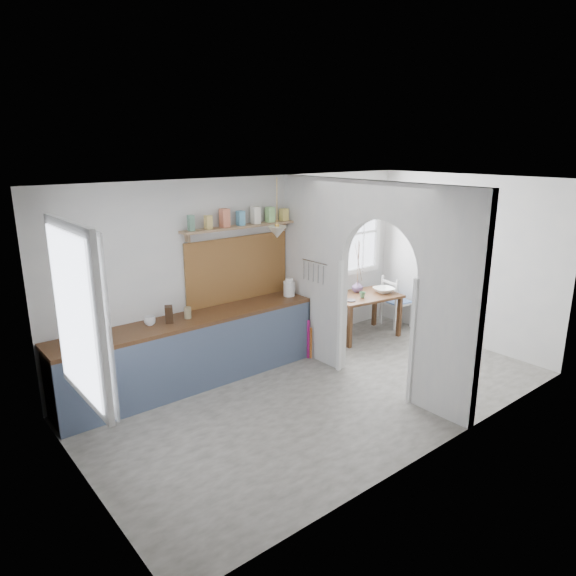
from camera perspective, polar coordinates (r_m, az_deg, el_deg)
floor at (r=6.57m, az=4.14°, el=-11.64°), size 5.80×3.20×0.01m
ceiling at (r=5.87m, az=4.64°, el=11.60°), size 5.80×3.20×0.01m
walls at (r=6.09m, az=4.37°, el=-0.69°), size 5.81×3.21×2.60m
partition at (r=6.58m, az=8.49°, el=1.76°), size 0.12×3.20×2.60m
kitchen_window at (r=4.59m, az=-22.57°, el=-2.75°), size 0.10×1.16×1.50m
nook_window at (r=8.34m, az=6.03°, el=5.79°), size 1.76×0.10×1.30m
counter at (r=6.77m, az=-10.72°, el=-6.81°), size 3.50×0.60×0.90m
sink at (r=6.13m, az=-21.54°, el=-5.71°), size 0.40×0.40×0.02m
backsplash at (r=7.15m, az=-5.54°, el=2.13°), size 1.65×0.03×0.90m
shelf at (r=6.96m, az=-5.29°, el=7.24°), size 1.75×0.20×0.21m
pendant_lamp at (r=6.91m, az=-1.22°, el=6.22°), size 0.26×0.26×0.16m
utensil_rail at (r=7.10m, az=2.98°, el=2.91°), size 0.02×0.50×0.02m
dining_table at (r=8.40m, az=8.33°, el=-3.03°), size 1.22×0.91×0.70m
chair_left at (r=7.82m, az=4.13°, el=-3.74°), size 0.50×0.50×0.85m
chair_right at (r=8.95m, az=11.99°, el=-1.43°), size 0.46×0.46×0.88m
kettle at (r=7.39m, az=0.11°, el=0.10°), size 0.24×0.21×0.26m
mug_a at (r=6.10m, az=-19.92°, el=-5.02°), size 0.15×0.15×0.11m
mug_b at (r=6.43m, az=-15.11°, el=-3.55°), size 0.14×0.14×0.11m
knife_block at (r=6.46m, az=-13.09°, el=-2.86°), size 0.14×0.16×0.21m
jar at (r=6.57m, az=-11.08°, el=-2.72°), size 0.10×0.10×0.14m
towel_magenta at (r=7.48m, az=2.26°, el=-5.84°), size 0.02×0.03×0.61m
towel_orange at (r=7.45m, az=2.56°, el=-6.14°), size 0.02×0.03×0.47m
bowl at (r=8.47m, az=10.61°, el=-0.23°), size 0.40×0.40×0.08m
table_cup at (r=8.12m, az=8.27°, el=-0.77°), size 0.12×0.12×0.09m
plate at (r=7.95m, az=6.95°, el=-1.37°), size 0.21×0.21×0.01m
vase at (r=8.41m, az=7.72°, el=0.18°), size 0.24×0.24×0.19m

